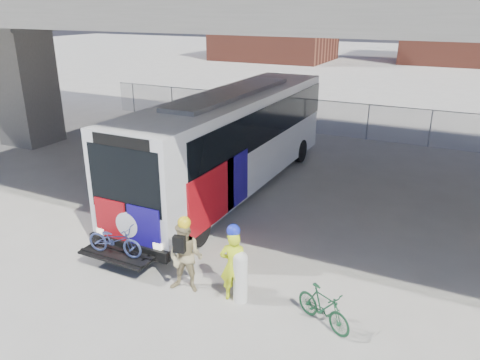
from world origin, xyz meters
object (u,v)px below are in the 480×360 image
Objects in this scene: cyclist_hivis at (234,264)px; cyclist_tan at (186,256)px; bike_parked at (323,307)px; bus at (233,134)px; bollard at (240,275)px.

cyclist_tan is (-1.18, -0.19, -0.01)m from cyclist_hivis.
cyclist_tan reaches higher than cyclist_hivis.
bike_parked is at bearing 160.73° from cyclist_hivis.
bike_parked is (5.45, -6.34, -1.66)m from bus.
bus is 8.52m from bike_parked.
cyclist_hivis is (-0.17, -0.00, 0.24)m from bollard.
cyclist_hivis is 1.30× the size of bike_parked.
bollard is 0.87× the size of bike_parked.
cyclist_tan reaches higher than bike_parked.
cyclist_tan is at bearing 119.85° from bike_parked.
cyclist_hivis is at bearing -180.00° from bollard.
bus is 7.23m from cyclist_hivis.
bike_parked is at bearing -0.00° from bollard.
bus is 6.65× the size of cyclist_hivis.
bollard is 0.30m from cyclist_hivis.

